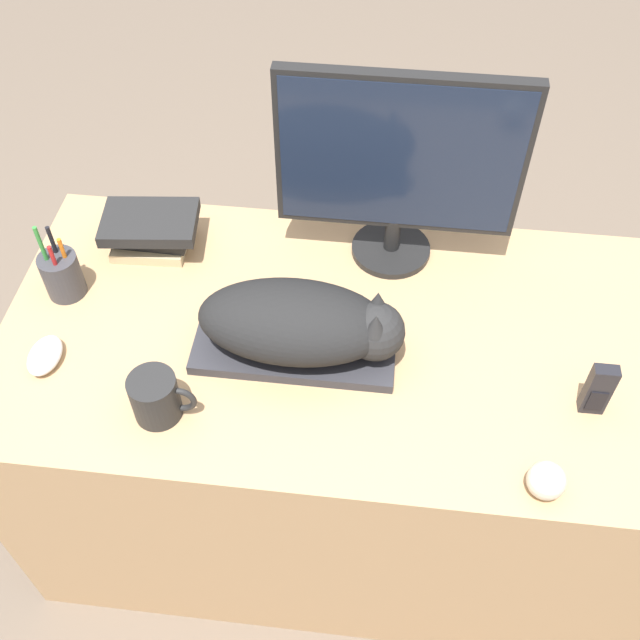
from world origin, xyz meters
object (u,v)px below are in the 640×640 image
(computer_mouse, at_px, (45,355))
(baseball, at_px, (546,480))
(pen_cup, at_px, (62,274))
(monitor, at_px, (399,163))
(coffee_mug, at_px, (157,397))
(book_stack, at_px, (151,229))
(phone, at_px, (598,390))
(keyboard, at_px, (294,348))
(cat, at_px, (305,323))

(computer_mouse, bearing_deg, baseball, -10.31)
(pen_cup, bearing_deg, monitor, 16.29)
(coffee_mug, height_order, book_stack, coffee_mug)
(coffee_mug, height_order, phone, phone)
(computer_mouse, relative_size, pen_cup, 0.53)
(computer_mouse, bearing_deg, phone, 0.49)
(keyboard, relative_size, cat, 1.00)
(keyboard, bearing_deg, coffee_mug, -143.31)
(pen_cup, bearing_deg, book_stack, 47.40)
(keyboard, xyz_separation_m, book_stack, (-0.37, 0.28, 0.04))
(pen_cup, bearing_deg, computer_mouse, -83.78)
(keyboard, bearing_deg, baseball, -28.24)
(baseball, height_order, book_stack, book_stack)
(coffee_mug, bearing_deg, book_stack, 106.33)
(baseball, bearing_deg, book_stack, 147.94)
(keyboard, distance_m, coffee_mug, 0.30)
(pen_cup, bearing_deg, cat, -11.45)
(coffee_mug, bearing_deg, cat, 34.11)
(monitor, relative_size, computer_mouse, 5.02)
(computer_mouse, height_order, coffee_mug, coffee_mug)
(phone, distance_m, book_stack, 1.02)
(phone, bearing_deg, book_stack, 160.13)
(pen_cup, relative_size, baseball, 2.78)
(keyboard, bearing_deg, cat, 0.00)
(coffee_mug, distance_m, baseball, 0.73)
(phone, bearing_deg, pen_cup, 170.68)
(cat, height_order, book_stack, cat)
(keyboard, xyz_separation_m, pen_cup, (-0.52, 0.11, 0.04))
(monitor, relative_size, baseball, 7.35)
(computer_mouse, xyz_separation_m, phone, (1.09, 0.01, 0.04))
(monitor, xyz_separation_m, computer_mouse, (-0.68, -0.40, -0.24))
(computer_mouse, relative_size, coffee_mug, 0.81)
(book_stack, bearing_deg, keyboard, -36.63)
(cat, bearing_deg, computer_mouse, -171.20)
(coffee_mug, bearing_deg, monitor, 49.63)
(keyboard, relative_size, pen_cup, 2.13)
(cat, relative_size, monitor, 0.80)
(keyboard, relative_size, baseball, 5.90)
(keyboard, height_order, pen_cup, pen_cup)
(cat, bearing_deg, keyboard, 180.00)
(keyboard, distance_m, book_stack, 0.46)
(cat, distance_m, monitor, 0.39)
(computer_mouse, height_order, pen_cup, pen_cup)
(baseball, relative_size, book_stack, 0.31)
(cat, bearing_deg, phone, -7.24)
(computer_mouse, bearing_deg, monitor, 30.21)
(coffee_mug, height_order, baseball, coffee_mug)
(monitor, height_order, pen_cup, monitor)
(cat, height_order, baseball, cat)
(keyboard, relative_size, phone, 3.28)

